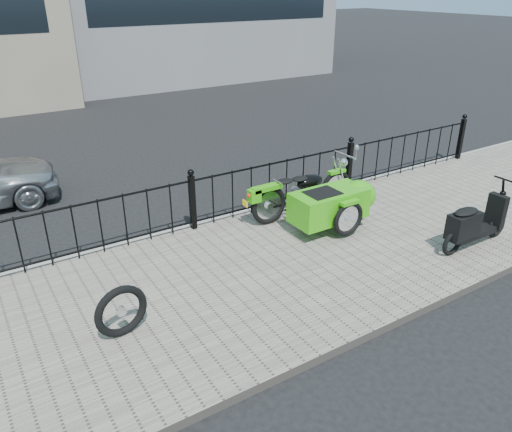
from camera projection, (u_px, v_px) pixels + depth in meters
ground at (232, 267)px, 7.65m from camera, size 120.00×120.00×0.00m
sidewalk at (249, 279)px, 7.24m from camera, size 30.00×3.80×0.12m
curb at (191, 228)px, 8.72m from camera, size 30.00×0.10×0.12m
iron_fence at (193, 203)px, 8.39m from camera, size 14.11×0.11×1.08m
motorcycle_sidecar at (331, 200)px, 8.52m from camera, size 2.28×1.47×0.98m
scooter at (473, 225)px, 7.81m from camera, size 1.52×0.44×1.03m
spare_tire at (121, 311)px, 5.87m from camera, size 0.67×0.19×0.67m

